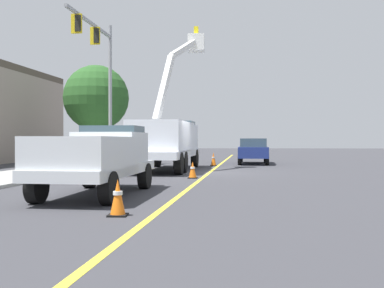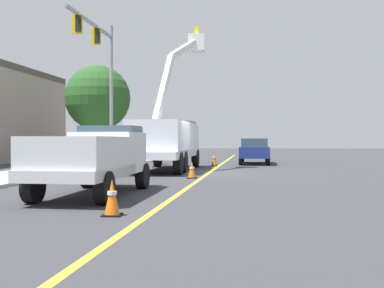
{
  "view_description": "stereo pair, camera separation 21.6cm",
  "coord_description": "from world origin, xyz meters",
  "px_view_note": "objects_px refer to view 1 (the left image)",
  "views": [
    {
      "loc": [
        -21.63,
        -0.39,
        1.62
      ],
      "look_at": [
        0.19,
        0.86,
        1.4
      ],
      "focal_mm": 41.44,
      "sensor_mm": 36.0,
      "label": 1
    },
    {
      "loc": [
        -21.62,
        -0.61,
        1.62
      ],
      "look_at": [
        0.19,
        0.86,
        1.4
      ],
      "focal_mm": 41.44,
      "sensor_mm": 36.0,
      "label": 2
    }
  ],
  "objects_px": {
    "service_pickup_truck": "(97,157)",
    "traffic_signal_mast": "(100,64)",
    "traffic_cone_leading": "(118,198)",
    "utility_bucket_truck": "(168,139)",
    "traffic_cone_mid_rear": "(213,159)",
    "passing_minivan": "(253,149)",
    "traffic_cone_mid_front": "(193,170)"
  },
  "relations": [
    {
      "from": "traffic_cone_mid_front",
      "to": "traffic_cone_mid_rear",
      "type": "xyz_separation_m",
      "value": [
        8.71,
        -0.79,
        0.07
      ]
    },
    {
      "from": "traffic_cone_leading",
      "to": "traffic_cone_mid_front",
      "type": "bearing_deg",
      "value": -6.67
    },
    {
      "from": "utility_bucket_truck",
      "to": "service_pickup_truck",
      "type": "relative_size",
      "value": 1.46
    },
    {
      "from": "traffic_signal_mast",
      "to": "passing_minivan",
      "type": "bearing_deg",
      "value": -67.86
    },
    {
      "from": "traffic_cone_leading",
      "to": "traffic_cone_mid_rear",
      "type": "height_order",
      "value": "traffic_cone_mid_rear"
    },
    {
      "from": "passing_minivan",
      "to": "service_pickup_truck",
      "type": "bearing_deg",
      "value": 161.0
    },
    {
      "from": "traffic_cone_mid_front",
      "to": "traffic_cone_mid_rear",
      "type": "height_order",
      "value": "traffic_cone_mid_rear"
    },
    {
      "from": "utility_bucket_truck",
      "to": "traffic_cone_leading",
      "type": "distance_m",
      "value": 14.07
    },
    {
      "from": "traffic_cone_mid_front",
      "to": "traffic_signal_mast",
      "type": "height_order",
      "value": "traffic_signal_mast"
    },
    {
      "from": "utility_bucket_truck",
      "to": "traffic_cone_mid_front",
      "type": "height_order",
      "value": "utility_bucket_truck"
    },
    {
      "from": "traffic_cone_mid_rear",
      "to": "traffic_cone_leading",
      "type": "bearing_deg",
      "value": 174.05
    },
    {
      "from": "utility_bucket_truck",
      "to": "service_pickup_truck",
      "type": "bearing_deg",
      "value": 175.36
    },
    {
      "from": "service_pickup_truck",
      "to": "traffic_cone_leading",
      "type": "xyz_separation_m",
      "value": [
        -3.41,
        -1.38,
        -0.73
      ]
    },
    {
      "from": "passing_minivan",
      "to": "traffic_cone_leading",
      "type": "distance_m",
      "value": 20.99
    },
    {
      "from": "service_pickup_truck",
      "to": "traffic_cone_leading",
      "type": "relative_size",
      "value": 7.31
    },
    {
      "from": "utility_bucket_truck",
      "to": "traffic_cone_mid_rear",
      "type": "height_order",
      "value": "utility_bucket_truck"
    },
    {
      "from": "passing_minivan",
      "to": "traffic_cone_mid_rear",
      "type": "bearing_deg",
      "value": 134.35
    },
    {
      "from": "traffic_cone_leading",
      "to": "traffic_signal_mast",
      "type": "relative_size",
      "value": 0.09
    },
    {
      "from": "utility_bucket_truck",
      "to": "traffic_signal_mast",
      "type": "bearing_deg",
      "value": 58.01
    },
    {
      "from": "traffic_cone_mid_rear",
      "to": "traffic_signal_mast",
      "type": "distance_m",
      "value": 8.87
    },
    {
      "from": "utility_bucket_truck",
      "to": "traffic_cone_leading",
      "type": "height_order",
      "value": "utility_bucket_truck"
    },
    {
      "from": "service_pickup_truck",
      "to": "traffic_cone_mid_rear",
      "type": "distance_m",
      "value": 14.88
    },
    {
      "from": "traffic_cone_mid_front",
      "to": "traffic_signal_mast",
      "type": "distance_m",
      "value": 11.14
    },
    {
      "from": "passing_minivan",
      "to": "traffic_cone_mid_rear",
      "type": "distance_m",
      "value": 3.73
    },
    {
      "from": "traffic_cone_leading",
      "to": "passing_minivan",
      "type": "bearing_deg",
      "value": -12.4
    },
    {
      "from": "service_pickup_truck",
      "to": "traffic_signal_mast",
      "type": "xyz_separation_m",
      "value": [
        13.29,
        3.45,
        4.97
      ]
    },
    {
      "from": "traffic_cone_leading",
      "to": "traffic_cone_mid_rear",
      "type": "xyz_separation_m",
      "value": [
        17.92,
        -1.87,
        0.03
      ]
    },
    {
      "from": "passing_minivan",
      "to": "traffic_signal_mast",
      "type": "distance_m",
      "value": 11.31
    },
    {
      "from": "passing_minivan",
      "to": "traffic_cone_mid_rear",
      "type": "xyz_separation_m",
      "value": [
        -2.58,
        2.64,
        -0.56
      ]
    },
    {
      "from": "utility_bucket_truck",
      "to": "traffic_cone_leading",
      "type": "bearing_deg",
      "value": -177.88
    },
    {
      "from": "traffic_cone_leading",
      "to": "traffic_cone_mid_rear",
      "type": "relative_size",
      "value": 0.94
    },
    {
      "from": "service_pickup_truck",
      "to": "traffic_signal_mast",
      "type": "bearing_deg",
      "value": 14.58
    }
  ]
}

